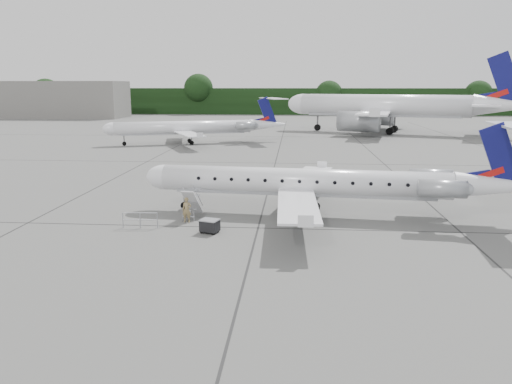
# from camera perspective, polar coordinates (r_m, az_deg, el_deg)

# --- Properties ---
(ground) EXTENTS (320.00, 320.00, 0.00)m
(ground) POSITION_cam_1_polar(r_m,az_deg,el_deg) (28.52, 8.58, -6.20)
(ground) COLOR slate
(ground) RESTS_ON ground
(treeline) EXTENTS (260.00, 4.00, 8.00)m
(treeline) POSITION_cam_1_polar(r_m,az_deg,el_deg) (157.10, 5.34, 10.27)
(treeline) COLOR black
(treeline) RESTS_ON ground
(terminal_building) EXTENTS (40.00, 14.00, 10.00)m
(terminal_building) POSITION_cam_1_polar(r_m,az_deg,el_deg) (152.95, -22.20, 9.77)
(terminal_building) COLOR slate
(terminal_building) RESTS_ON ground
(main_regional_jet) EXTENTS (27.11, 20.69, 6.53)m
(main_regional_jet) POSITION_cam_1_polar(r_m,az_deg,el_deg) (34.50, 5.37, 2.67)
(main_regional_jet) COLOR silver
(main_regional_jet) RESTS_ON ground
(airstair) EXTENTS (1.06, 2.27, 2.05)m
(airstair) POSITION_cam_1_polar(r_m,az_deg,el_deg) (34.33, -7.29, -1.24)
(airstair) COLOR silver
(airstair) RESTS_ON ground
(passenger) EXTENTS (0.62, 0.42, 1.67)m
(passenger) POSITION_cam_1_polar(r_m,az_deg,el_deg) (33.21, -7.91, -2.05)
(passenger) COLOR olive
(passenger) RESTS_ON ground
(safety_railing) EXTENTS (2.20, 0.21, 1.00)m
(safety_railing) POSITION_cam_1_polar(r_m,az_deg,el_deg) (32.48, -13.10, -3.19)
(safety_railing) COLOR #989BA1
(safety_railing) RESTS_ON ground
(baggage_cart) EXTENTS (1.26, 1.14, 0.91)m
(baggage_cart) POSITION_cam_1_polar(r_m,az_deg,el_deg) (30.78, -5.31, -3.85)
(baggage_cart) COLOR black
(baggage_cart) RESTS_ON ground
(bg_narrowbody) EXTENTS (47.36, 40.53, 14.37)m
(bg_narrowbody) POSITION_cam_1_polar(r_m,az_deg,el_deg) (97.90, 14.33, 10.74)
(bg_narrowbody) COLOR silver
(bg_narrowbody) RESTS_ON ground
(bg_regional_left) EXTENTS (31.69, 27.10, 7.03)m
(bg_regional_left) POSITION_cam_1_polar(r_m,az_deg,el_deg) (77.97, -8.27, 8.03)
(bg_regional_left) COLOR silver
(bg_regional_left) RESTS_ON ground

